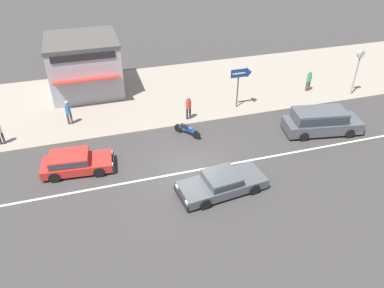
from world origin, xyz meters
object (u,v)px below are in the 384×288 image
at_px(pedestrian_far_end, 189,106).
at_px(motorcycle_1, 187,130).
at_px(minivan_dark_grey_3, 321,120).
at_px(arrow_signboard, 246,74).
at_px(shopfront_corner_warung, 85,65).
at_px(hatchback_red_0, 74,162).
at_px(sedan_dark_grey_2, 222,183).
at_px(pedestrian_mid_kerb, 68,111).
at_px(street_clock, 359,63).
at_px(pedestrian_near_clock, 309,79).

bearing_deg(pedestrian_far_end, motorcycle_1, -108.39).
distance_m(minivan_dark_grey_3, arrow_signboard, 5.74).
height_order(minivan_dark_grey_3, shopfront_corner_warung, shopfront_corner_warung).
xyz_separation_m(hatchback_red_0, sedan_dark_grey_2, (7.09, -3.85, -0.05)).
relative_size(arrow_signboard, pedestrian_mid_kerb, 1.72).
height_order(pedestrian_mid_kerb, shopfront_corner_warung, shopfront_corner_warung).
bearing_deg(street_clock, sedan_dark_grey_2, -150.40).
bearing_deg(pedestrian_near_clock, minivan_dark_grey_3, -113.37).
bearing_deg(motorcycle_1, pedestrian_mid_kerb, 154.85).
xyz_separation_m(motorcycle_1, pedestrian_near_clock, (10.42, 3.28, 0.64)).
distance_m(pedestrian_near_clock, pedestrian_far_end, 9.96).
height_order(motorcycle_1, street_clock, street_clock).
bearing_deg(hatchback_red_0, pedestrian_near_clock, 16.07).
relative_size(pedestrian_mid_kerb, shopfront_corner_warung, 0.29).
bearing_deg(street_clock, arrow_signboard, 176.61).
bearing_deg(arrow_signboard, sedan_dark_grey_2, -119.96).
relative_size(sedan_dark_grey_2, pedestrian_mid_kerb, 2.83).
distance_m(minivan_dark_grey_3, pedestrian_far_end, 8.44).
relative_size(arrow_signboard, pedestrian_far_end, 1.78).
relative_size(hatchback_red_0, street_clock, 1.17).
distance_m(sedan_dark_grey_2, shopfront_corner_warung, 14.92).
height_order(sedan_dark_grey_2, street_clock, street_clock).
relative_size(minivan_dark_grey_3, pedestrian_near_clock, 3.22).
height_order(sedan_dark_grey_2, pedestrian_mid_kerb, pedestrian_mid_kerb).
bearing_deg(pedestrian_mid_kerb, sedan_dark_grey_2, -50.70).
relative_size(motorcycle_1, pedestrian_near_clock, 1.00).
bearing_deg(shopfront_corner_warung, pedestrian_mid_kerb, -106.87).
bearing_deg(pedestrian_near_clock, hatchback_red_0, -163.93).
distance_m(minivan_dark_grey_3, street_clock, 6.63).
xyz_separation_m(street_clock, pedestrian_near_clock, (-2.85, 1.42, -1.54)).
bearing_deg(pedestrian_mid_kerb, street_clock, -4.02).
bearing_deg(motorcycle_1, shopfront_corner_warung, 124.30).
bearing_deg(pedestrian_near_clock, arrow_signboard, -170.76).
bearing_deg(sedan_dark_grey_2, shopfront_corner_warung, 112.88).
bearing_deg(pedestrian_near_clock, motorcycle_1, -162.54).
relative_size(sedan_dark_grey_2, pedestrian_far_end, 2.92).
relative_size(hatchback_red_0, pedestrian_far_end, 2.45).
xyz_separation_m(hatchback_red_0, shopfront_corner_warung, (1.32, 9.81, 1.58)).
xyz_separation_m(pedestrian_near_clock, shopfront_corner_warung, (-15.95, 4.83, 1.10)).
distance_m(street_clock, arrow_signboard, 8.49).
relative_size(pedestrian_near_clock, pedestrian_mid_kerb, 0.95).
distance_m(pedestrian_near_clock, pedestrian_mid_kerb, 17.42).
relative_size(hatchback_red_0, shopfront_corner_warung, 0.69).
height_order(arrow_signboard, shopfront_corner_warung, shopfront_corner_warung).
bearing_deg(pedestrian_mid_kerb, minivan_dark_grey_3, -19.14).
height_order(street_clock, pedestrian_far_end, street_clock).
bearing_deg(pedestrian_mid_kerb, motorcycle_1, -25.15).
distance_m(hatchback_red_0, minivan_dark_grey_3, 15.01).
height_order(street_clock, arrow_signboard, street_clock).
height_order(motorcycle_1, arrow_signboard, arrow_signboard).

